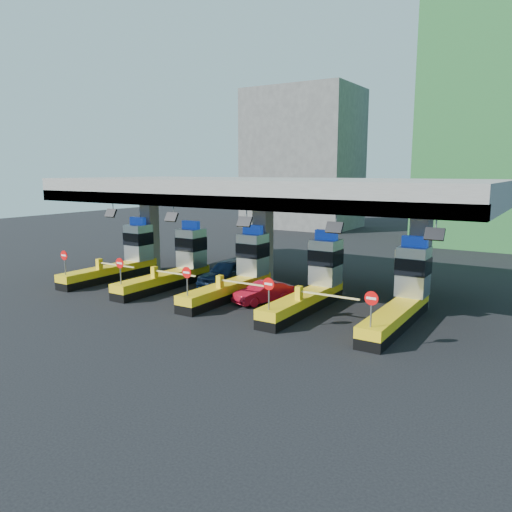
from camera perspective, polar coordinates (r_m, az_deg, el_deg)
The scene contains 10 objects.
ground at distance 30.42m, azimuth -2.19°, elevation -4.56°, with size 120.00×120.00×0.00m, color black.
toll_canopy at distance 31.91m, azimuth 0.68°, elevation 7.26°, with size 28.00×12.09×7.00m.
toll_lane_far_left at distance 36.80m, azimuth -14.90°, elevation -0.16°, with size 4.43×8.00×4.16m.
toll_lane_left at distance 33.35m, azimuth -9.03°, elevation -0.95°, with size 4.43×8.00×4.16m.
toll_lane_center at distance 30.33m, azimuth -1.90°, elevation -1.89°, with size 4.43×8.00×4.16m.
toll_lane_right at distance 27.89m, azimuth 6.64°, elevation -2.99°, with size 4.43×8.00×4.16m.
toll_lane_far_right at distance 26.18m, azimuth 16.57°, elevation -4.17°, with size 4.43×8.00×4.16m.
bg_building_concrete at distance 67.67m, azimuth 5.39°, elevation 10.95°, with size 14.00×10.00×18.00m, color #4C4C49.
van at distance 33.01m, azimuth -3.18°, elevation -1.88°, with size 2.05×5.10×1.74m, color black.
red_car at distance 28.75m, azimuth 0.83°, elevation -4.17°, with size 1.27×3.65×1.20m, color maroon.
Camera 1 is at (16.71, -24.28, 7.50)m, focal length 35.00 mm.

